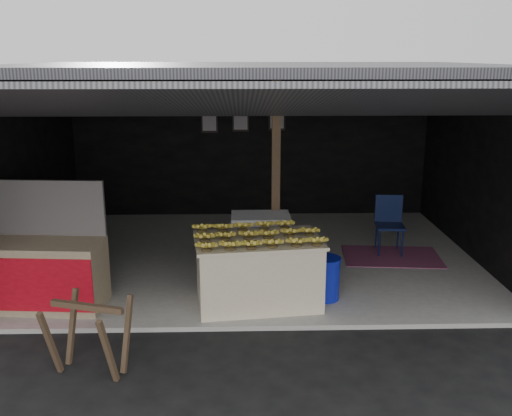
{
  "coord_description": "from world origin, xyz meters",
  "views": [
    {
      "loc": [
        -0.2,
        -6.1,
        3.14
      ],
      "look_at": [
        0.0,
        1.5,
        1.1
      ],
      "focal_mm": 40.0,
      "sensor_mm": 36.0,
      "label": 1
    }
  ],
  "objects_px": {
    "neighbor_stall": "(42,271)",
    "water_barrel": "(325,279)",
    "banana_table": "(258,271)",
    "plastic_chair": "(389,219)",
    "white_crate": "(261,246)",
    "sawhorse": "(89,330)"
  },
  "relations": [
    {
      "from": "neighbor_stall",
      "to": "water_barrel",
      "type": "distance_m",
      "value": 3.6
    },
    {
      "from": "neighbor_stall",
      "to": "water_barrel",
      "type": "relative_size",
      "value": 2.93
    },
    {
      "from": "banana_table",
      "to": "plastic_chair",
      "type": "bearing_deg",
      "value": 34.88
    },
    {
      "from": "banana_table",
      "to": "neighbor_stall",
      "type": "height_order",
      "value": "neighbor_stall"
    },
    {
      "from": "banana_table",
      "to": "neighbor_stall",
      "type": "bearing_deg",
      "value": 173.32
    },
    {
      "from": "white_crate",
      "to": "water_barrel",
      "type": "bearing_deg",
      "value": -45.37
    },
    {
      "from": "sawhorse",
      "to": "plastic_chair",
      "type": "xyz_separation_m",
      "value": [
        3.9,
        3.49,
        0.12
      ]
    },
    {
      "from": "neighbor_stall",
      "to": "water_barrel",
      "type": "xyz_separation_m",
      "value": [
        3.59,
        0.13,
        -0.21
      ]
    },
    {
      "from": "neighbor_stall",
      "to": "sawhorse",
      "type": "bearing_deg",
      "value": -53.06
    },
    {
      "from": "white_crate",
      "to": "sawhorse",
      "type": "xyz_separation_m",
      "value": [
        -1.81,
        -2.47,
        -0.03
      ]
    },
    {
      "from": "water_barrel",
      "to": "neighbor_stall",
      "type": "bearing_deg",
      "value": -177.89
    },
    {
      "from": "sawhorse",
      "to": "plastic_chair",
      "type": "bearing_deg",
      "value": 58.67
    },
    {
      "from": "white_crate",
      "to": "neighbor_stall",
      "type": "xyz_separation_m",
      "value": [
        -2.78,
        -0.95,
        0.02
      ]
    },
    {
      "from": "white_crate",
      "to": "water_barrel",
      "type": "distance_m",
      "value": 1.17
    },
    {
      "from": "white_crate",
      "to": "sawhorse",
      "type": "height_order",
      "value": "white_crate"
    },
    {
      "from": "neighbor_stall",
      "to": "sawhorse",
      "type": "height_order",
      "value": "neighbor_stall"
    },
    {
      "from": "neighbor_stall",
      "to": "plastic_chair",
      "type": "bearing_deg",
      "value": 26.39
    },
    {
      "from": "white_crate",
      "to": "banana_table",
      "type": "bearing_deg",
      "value": -94.31
    },
    {
      "from": "white_crate",
      "to": "sawhorse",
      "type": "bearing_deg",
      "value": -126.64
    },
    {
      "from": "neighbor_stall",
      "to": "banana_table",
      "type": "bearing_deg",
      "value": 4.86
    },
    {
      "from": "white_crate",
      "to": "water_barrel",
      "type": "xyz_separation_m",
      "value": [
        0.82,
        -0.81,
        -0.19
      ]
    },
    {
      "from": "banana_table",
      "to": "plastic_chair",
      "type": "xyz_separation_m",
      "value": [
        2.16,
        1.95,
        0.11
      ]
    }
  ]
}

